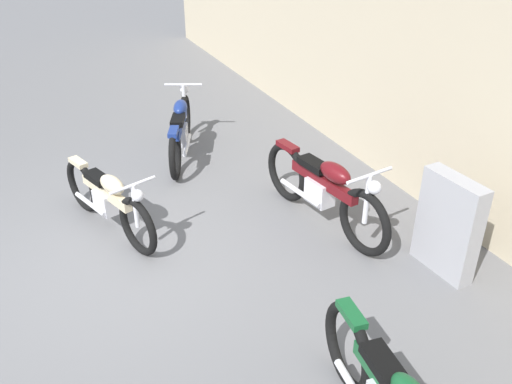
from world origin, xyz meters
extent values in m
plane|color=slate|center=(0.00, 0.00, 0.00)|extent=(40.00, 40.00, 0.00)
cube|color=beige|center=(0.00, 4.04, 1.74)|extent=(18.00, 0.30, 3.49)
cube|color=#9E9EA3|center=(1.56, 3.16, 0.55)|extent=(0.72, 0.24, 1.09)
torus|color=black|center=(-2.81, 1.81, 0.36)|extent=(0.69, 0.38, 0.72)
torus|color=black|center=(-1.61, 1.26, 0.36)|extent=(0.69, 0.38, 0.72)
cube|color=silver|center=(-2.17, 1.51, 0.38)|extent=(0.37, 0.31, 0.27)
cube|color=navy|center=(-2.21, 1.53, 0.53)|extent=(0.95, 0.51, 0.12)
ellipsoid|color=navy|center=(-2.37, 1.61, 0.71)|extent=(0.47, 0.36, 0.20)
cube|color=black|center=(-2.05, 1.46, 0.66)|extent=(0.43, 0.32, 0.08)
cube|color=navy|center=(-1.61, 1.26, 0.69)|extent=(0.33, 0.24, 0.06)
cylinder|color=silver|center=(-2.81, 1.81, 0.63)|extent=(0.05, 0.05, 0.54)
cylinder|color=silver|center=(-2.81, 1.81, 0.90)|extent=(0.27, 0.53, 0.04)
sphere|color=silver|center=(-2.88, 1.84, 0.80)|extent=(0.14, 0.14, 0.14)
cylinder|color=silver|center=(-1.94, 1.54, 0.31)|extent=(0.65, 0.34, 0.06)
torus|color=black|center=(2.40, 1.41, 0.37)|extent=(0.74, 0.18, 0.74)
cube|color=black|center=(2.90, 1.35, 0.68)|extent=(0.42, 0.23, 0.08)
cube|color=#145128|center=(2.40, 1.41, 0.71)|extent=(0.34, 0.16, 0.06)
torus|color=black|center=(0.95, 2.58, 0.38)|extent=(0.78, 0.20, 0.77)
torus|color=black|center=(-0.46, 2.37, 0.38)|extent=(0.78, 0.20, 0.77)
cube|color=silver|center=(0.19, 2.46, 0.41)|extent=(0.36, 0.26, 0.30)
cube|color=#590F14|center=(0.24, 2.47, 0.57)|extent=(1.09, 0.26, 0.13)
ellipsoid|color=#590F14|center=(0.43, 2.50, 0.76)|extent=(0.49, 0.28, 0.21)
cube|color=black|center=(0.05, 2.45, 0.71)|extent=(0.44, 0.25, 0.08)
cube|color=#590F14|center=(-0.46, 2.37, 0.74)|extent=(0.35, 0.17, 0.06)
cylinder|color=silver|center=(0.95, 2.58, 0.67)|extent=(0.06, 0.06, 0.58)
cylinder|color=silver|center=(0.95, 2.58, 0.96)|extent=(0.13, 0.61, 0.04)
sphere|color=silver|center=(1.03, 2.59, 0.86)|extent=(0.15, 0.15, 0.15)
cylinder|color=silver|center=(0.00, 2.31, 0.33)|extent=(0.74, 0.17, 0.06)
torus|color=black|center=(-0.08, 0.35, 0.34)|extent=(0.67, 0.29, 0.68)
torus|color=black|center=(-1.28, -0.04, 0.34)|extent=(0.67, 0.29, 0.68)
cube|color=silver|center=(-0.73, 0.14, 0.36)|extent=(0.34, 0.27, 0.26)
cube|color=beige|center=(-0.68, 0.15, 0.51)|extent=(0.94, 0.38, 0.11)
ellipsoid|color=beige|center=(-0.52, 0.20, 0.68)|extent=(0.45, 0.30, 0.19)
cube|color=black|center=(-0.84, 0.10, 0.63)|extent=(0.41, 0.27, 0.07)
cube|color=beige|center=(-1.28, -0.04, 0.66)|extent=(0.32, 0.20, 0.06)
cylinder|color=silver|center=(-0.08, 0.35, 0.60)|extent=(0.05, 0.05, 0.51)
cylinder|color=silver|center=(-0.08, 0.35, 0.85)|extent=(0.20, 0.52, 0.03)
sphere|color=silver|center=(-0.01, 0.37, 0.76)|extent=(0.13, 0.13, 0.13)
cylinder|color=silver|center=(-0.87, -0.02, 0.29)|extent=(0.64, 0.25, 0.06)
camera|label=1|loc=(5.01, -0.61, 3.62)|focal=38.80mm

